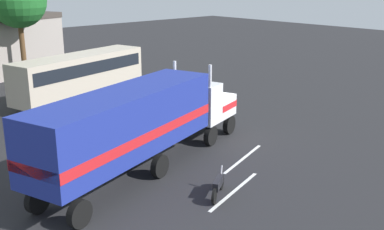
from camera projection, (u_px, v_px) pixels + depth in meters
name	position (u px, v px, depth m)	size (l,w,h in m)	color
ground_plane	(218.00, 135.00, 27.55)	(120.00, 120.00, 0.00)	#232326
lane_stripe_near	(243.00, 159.00, 23.93)	(4.40, 0.16, 0.01)	silver
lane_stripe_mid	(234.00, 191.00, 20.32)	(4.40, 0.16, 0.01)	silver
semi_truck	(141.00, 121.00, 21.68)	(14.26, 6.55, 4.50)	silver
person_bystander	(117.00, 142.00, 23.74)	(0.41, 0.48, 1.63)	black
parked_bus	(80.00, 73.00, 34.71)	(11.29, 5.01, 3.40)	#BFB29E
motorcycle	(218.00, 185.00, 19.76)	(1.84, 1.20, 1.12)	black
tree_left	(18.00, 0.00, 39.43)	(4.74, 4.74, 9.38)	brown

